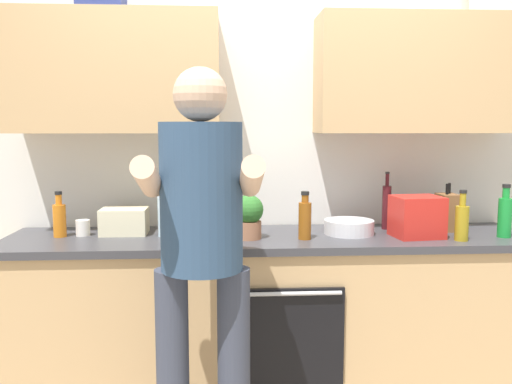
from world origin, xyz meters
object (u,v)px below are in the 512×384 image
object	(u,v)px
bottle_soda	(505,215)
knife_block	(447,212)
grocery_bag_crisps	(417,217)
grocery_bag_bread	(205,218)
grocery_bag_rice	(124,221)
bottle_water	(164,215)
bottle_juice	(59,219)
bottle_syrup	(305,219)
mixing_bowl	(349,227)
bottle_wine	(387,206)
bottle_oil	(462,221)
person_standing	(202,239)
potted_herb	(249,216)
cup_coffee	(83,228)

from	to	relation	value
bottle_soda	knife_block	xyz separation A→B (m)	(-0.23, 0.20, -0.01)
grocery_bag_crisps	grocery_bag_bread	distance (m)	1.14
bottle_soda	grocery_bag_rice	size ratio (longest dim) A/B	1.14
bottle_water	grocery_bag_bread	xyz separation A→B (m)	(0.22, 0.06, -0.03)
bottle_water	bottle_juice	distance (m)	0.56
bottle_syrup	mixing_bowl	bearing A→B (deg)	24.86
grocery_bag_crisps	grocery_bag_rice	bearing A→B (deg)	173.44
bottle_juice	grocery_bag_bread	size ratio (longest dim) A/B	1.06
bottle_wine	bottle_syrup	size ratio (longest dim) A/B	1.31
mixing_bowl	knife_block	distance (m)	0.59
bottle_juice	grocery_bag_rice	size ratio (longest dim) A/B	0.99
bottle_water	bottle_syrup	size ratio (longest dim) A/B	1.10
bottle_oil	grocery_bag_bread	xyz separation A→B (m)	(-1.32, 0.27, -0.02)
bottle_oil	bottle_syrup	distance (m)	0.81
person_standing	grocery_bag_bread	size ratio (longest dim) A/B	7.50
grocery_bag_crisps	bottle_water	bearing A→B (deg)	175.72
bottle_water	potted_herb	xyz separation A→B (m)	(0.45, -0.09, 0.01)
knife_block	mixing_bowl	bearing A→B (deg)	-173.35
bottle_wine	bottle_soda	xyz separation A→B (m)	(0.56, -0.27, -0.02)
bottle_juice	grocery_bag_rice	world-z (taller)	bottle_juice
grocery_bag_bread	mixing_bowl	bearing A→B (deg)	-4.36
bottle_soda	grocery_bag_crisps	size ratio (longest dim) A/B	1.16
grocery_bag_crisps	bottle_wine	bearing A→B (deg)	111.86
knife_block	grocery_bag_bread	distance (m)	1.36
bottle_water	grocery_bag_bread	size ratio (longest dim) A/B	1.21
bottle_oil	mixing_bowl	bearing A→B (deg)	159.06
bottle_wine	bottle_syrup	bearing A→B (deg)	-153.47
bottle_juice	grocery_bag_rice	xyz separation A→B (m)	(0.33, 0.06, -0.03)
bottle_soda	bottle_syrup	size ratio (longest dim) A/B	1.13
bottle_water	bottle_juice	bearing A→B (deg)	177.75
bottle_water	grocery_bag_rice	size ratio (longest dim) A/B	1.12
person_standing	bottle_water	bearing A→B (deg)	108.54
grocery_bag_crisps	bottle_oil	bearing A→B (deg)	-28.01
bottle_oil	bottle_soda	size ratio (longest dim) A/B	0.93
cup_coffee	mixing_bowl	bearing A→B (deg)	-1.77
bottle_water	grocery_bag_rice	distance (m)	0.24
bottle_wine	mixing_bowl	size ratio (longest dim) A/B	1.22
knife_block	grocery_bag_crisps	size ratio (longest dim) A/B	1.10
bottle_wine	knife_block	world-z (taller)	bottle_wine
bottle_wine	grocery_bag_rice	xyz separation A→B (m)	(-1.48, -0.05, -0.06)
person_standing	cup_coffee	xyz separation A→B (m)	(-0.67, 0.72, -0.08)
bottle_soda	potted_herb	bearing A→B (deg)	178.14
bottle_water	mixing_bowl	size ratio (longest dim) A/B	1.03
bottle_water	bottle_soda	bearing A→B (deg)	-4.22
bottle_juice	bottle_syrup	world-z (taller)	bottle_syrup
bottle_juice	bottle_syrup	distance (m)	1.30
grocery_bag_crisps	person_standing	bearing A→B (deg)	-152.90
person_standing	bottle_syrup	size ratio (longest dim) A/B	6.84
bottle_oil	grocery_bag_rice	xyz separation A→B (m)	(-1.77, 0.29, -0.03)
bottle_water	bottle_soda	world-z (taller)	bottle_soda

